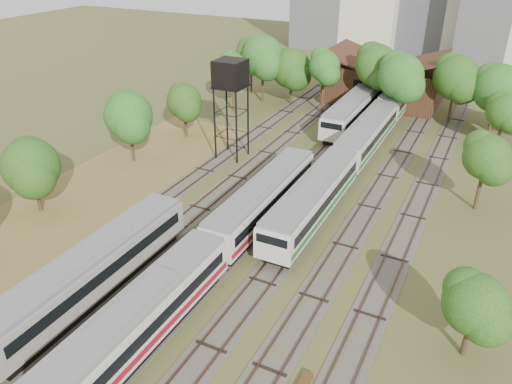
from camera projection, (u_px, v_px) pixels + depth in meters
The scene contains 12 objects.
ground at pixel (154, 372), 29.16m from camera, with size 240.00×240.00×0.00m, color #475123.
dry_grass_patch at pixel (40, 232), 42.63m from camera, with size 14.00×60.00×0.04m, color brown.
tracks at pixel (303, 192), 49.18m from camera, with size 24.60×80.00×0.19m.
railcar_red_set at pixel (212, 250), 36.99m from camera, with size 2.90×34.58×3.58m.
railcar_green_set at pixel (367, 135), 57.44m from camera, with size 3.05×52.08×3.77m.
railcar_rear at pixel (351, 113), 64.43m from camera, with size 3.11×16.08×3.86m.
old_grey_coach at pixel (93, 271), 34.57m from camera, with size 2.96×18.00×3.67m.
water_tower at pixel (230, 76), 52.80m from camera, with size 3.16×3.16×10.95m.
maintenance_shed at pixel (385, 82), 74.06m from camera, with size 16.45×11.55×7.58m.
tree_band_left at pixel (120, 122), 52.17m from camera, with size 6.54×63.31×8.46m.
tree_band_far at pixel (384, 73), 65.98m from camera, with size 43.78×10.86×9.76m.
tree_band_right at pixel (493, 162), 44.70m from camera, with size 5.10×40.51×7.28m.
Camera 1 is at (14.74, -15.98, 22.93)m, focal length 35.00 mm.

